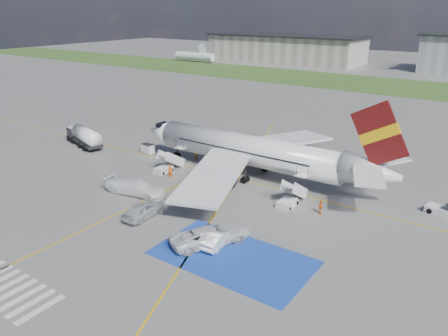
% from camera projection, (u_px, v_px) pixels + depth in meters
% --- Properties ---
extents(ground, '(400.00, 400.00, 0.00)m').
position_uv_depth(ground, '(177.00, 212.00, 47.11)').
color(ground, '#60605E').
rests_on(ground, ground).
extents(grass_strip, '(400.00, 30.00, 0.01)m').
position_uv_depth(grass_strip, '(404.00, 87.00, 119.99)').
color(grass_strip, '#2D4C1E').
rests_on(grass_strip, ground).
extents(taxiway_line_main, '(120.00, 0.20, 0.01)m').
position_uv_depth(taxiway_line_main, '(238.00, 179.00, 56.31)').
color(taxiway_line_main, gold).
rests_on(taxiway_line_main, ground).
extents(taxiway_line_cross, '(0.20, 60.00, 0.01)m').
position_uv_depth(taxiway_line_cross, '(70.00, 237.00, 42.13)').
color(taxiway_line_cross, gold).
rests_on(taxiway_line_cross, ground).
extents(taxiway_line_diag, '(20.71, 56.45, 0.01)m').
position_uv_depth(taxiway_line_diag, '(238.00, 179.00, 56.31)').
color(taxiway_line_diag, gold).
rests_on(taxiway_line_diag, ground).
extents(staging_box, '(14.00, 8.00, 0.01)m').
position_uv_depth(staging_box, '(233.00, 257.00, 38.65)').
color(staging_box, '#1B3FA3').
rests_on(staging_box, ground).
extents(crosswalk, '(9.00, 4.00, 0.01)m').
position_uv_depth(crosswalk, '(9.00, 289.00, 34.27)').
color(crosswalk, silver).
rests_on(crosswalk, ground).
extents(terminal_west, '(60.00, 22.00, 10.00)m').
position_uv_depth(terminal_west, '(285.00, 49.00, 174.74)').
color(terminal_west, gray).
rests_on(terminal_west, ground).
extents(airliner, '(36.81, 32.95, 11.92)m').
position_uv_depth(airliner, '(257.00, 152.00, 55.86)').
color(airliner, silver).
rests_on(airliner, ground).
extents(airstairs_fwd, '(1.90, 5.20, 3.60)m').
position_uv_depth(airstairs_fwd, '(166.00, 167.00, 58.69)').
color(airstairs_fwd, silver).
rests_on(airstairs_fwd, ground).
extents(airstairs_aft, '(1.90, 5.20, 3.60)m').
position_uv_depth(airstairs_aft, '(289.00, 200.00, 48.72)').
color(airstairs_aft, silver).
rests_on(airstairs_aft, ground).
extents(fuel_tanker, '(9.45, 4.96, 3.13)m').
position_uv_depth(fuel_tanker, '(84.00, 138.00, 69.16)').
color(fuel_tanker, black).
rests_on(fuel_tanker, ground).
extents(gpu_cart, '(1.99, 1.40, 1.55)m').
position_uv_depth(gpu_cart, '(148.00, 149.00, 65.53)').
color(gpu_cart, silver).
rests_on(gpu_cart, ground).
extents(car_silver_a, '(2.30, 5.11, 1.70)m').
position_uv_depth(car_silver_a, '(143.00, 210.00, 45.76)').
color(car_silver_a, '#A9ACB0').
rests_on(car_silver_a, ground).
extents(car_silver_b, '(1.88, 4.57, 1.47)m').
position_uv_depth(car_silver_b, '(218.00, 238.00, 40.49)').
color(car_silver_b, silver).
rests_on(car_silver_b, ground).
extents(van_white_a, '(5.17, 6.38, 2.18)m').
position_uv_depth(van_white_a, '(211.00, 233.00, 40.67)').
color(van_white_a, silver).
rests_on(van_white_a, ground).
extents(van_white_b, '(6.28, 3.35, 2.34)m').
position_uv_depth(van_white_b, '(135.00, 185.00, 51.34)').
color(van_white_b, white).
rests_on(van_white_b, ground).
extents(crew_fwd, '(0.78, 0.68, 1.81)m').
position_uv_depth(crew_fwd, '(170.00, 171.00, 56.31)').
color(crew_fwd, '#FF5C0D').
rests_on(crew_fwd, ground).
extents(crew_nose, '(1.02, 1.12, 1.87)m').
position_uv_depth(crew_nose, '(195.00, 154.00, 63.00)').
color(crew_nose, orange).
rests_on(crew_nose, ground).
extents(crew_aft, '(0.52, 0.95, 1.54)m').
position_uv_depth(crew_aft, '(321.00, 207.00, 46.56)').
color(crew_aft, '#DF530B').
rests_on(crew_aft, ground).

